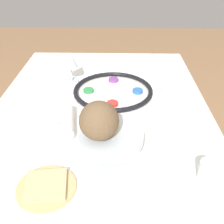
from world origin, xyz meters
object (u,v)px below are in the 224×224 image
(fruit_stand, at_px, (110,139))
(napkin_roll, at_px, (68,121))
(seder_plate, at_px, (113,91))
(orange_fruit, at_px, (104,119))
(wine_glass, at_px, (70,61))
(cup_mid, at_px, (209,172))
(cup_near, at_px, (153,61))
(coconut, at_px, (99,121))
(bread_plate, at_px, (46,187))

(fruit_stand, xyz_separation_m, napkin_roll, (-0.17, -0.17, -0.06))
(seder_plate, xyz_separation_m, orange_fruit, (0.41, -0.02, 0.13))
(wine_glass, bearing_deg, cup_mid, 38.02)
(cup_near, bearing_deg, cup_mid, 5.19)
(fruit_stand, xyz_separation_m, cup_mid, (0.08, 0.29, -0.05))
(cup_near, bearing_deg, seder_plate, -33.80)
(orange_fruit, xyz_separation_m, coconut, (0.03, -0.01, 0.01))
(fruit_stand, bearing_deg, cup_mid, 73.92)
(bread_plate, bearing_deg, fruit_stand, 125.59)
(coconut, xyz_separation_m, cup_near, (-0.76, 0.24, -0.13))
(coconut, relative_size, napkin_roll, 0.66)
(cup_mid, bearing_deg, wine_glass, -141.98)
(coconut, distance_m, cup_near, 0.81)
(fruit_stand, bearing_deg, orange_fruit, -114.86)
(wine_glass, relative_size, cup_mid, 2.35)
(seder_plate, relative_size, fruit_stand, 1.78)
(bread_plate, bearing_deg, cup_near, 155.77)
(orange_fruit, bearing_deg, bread_plate, -49.26)
(fruit_stand, height_order, coconut, coconut)
(coconut, xyz_separation_m, napkin_roll, (-0.19, -0.13, -0.14))
(wine_glass, bearing_deg, fruit_stand, 20.72)
(fruit_stand, height_order, cup_mid, fruit_stand)
(seder_plate, distance_m, coconut, 0.47)
(coconut, bearing_deg, wine_glass, -162.77)
(fruit_stand, bearing_deg, seder_plate, -179.99)
(coconut, bearing_deg, seder_plate, 175.92)
(cup_mid, bearing_deg, orange_fruit, -106.67)
(orange_fruit, height_order, cup_near, orange_fruit)
(wine_glass, distance_m, cup_mid, 0.80)
(seder_plate, bearing_deg, orange_fruit, -2.70)
(seder_plate, distance_m, wine_glass, 0.26)
(seder_plate, xyz_separation_m, fruit_stand, (0.42, 0.00, 0.07))
(wine_glass, xyz_separation_m, cup_mid, (0.63, 0.49, -0.07))
(orange_fruit, bearing_deg, cup_mid, 73.33)
(wine_glass, bearing_deg, cup_near, 114.28)
(fruit_stand, bearing_deg, coconut, -58.72)
(bread_plate, bearing_deg, orange_fruit, 130.74)
(coconut, height_order, cup_mid, coconut)
(seder_plate, height_order, orange_fruit, orange_fruit)
(orange_fruit, distance_m, cup_near, 0.77)
(cup_near, bearing_deg, fruit_stand, -15.99)
(wine_glass, xyz_separation_m, orange_fruit, (0.54, 0.19, 0.04))
(wine_glass, distance_m, napkin_roll, 0.39)
(fruit_stand, distance_m, napkin_roll, 0.24)
(coconut, distance_m, napkin_roll, 0.27)
(seder_plate, height_order, cup_mid, cup_mid)
(seder_plate, relative_size, orange_fruit, 4.16)
(seder_plate, xyz_separation_m, wine_glass, (-0.13, -0.21, 0.09))
(orange_fruit, distance_m, coconut, 0.03)
(seder_plate, distance_m, cup_near, 0.38)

